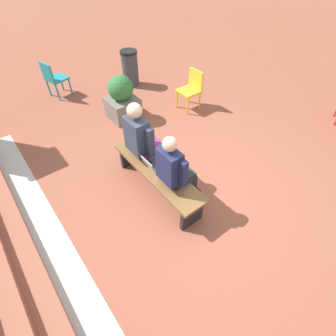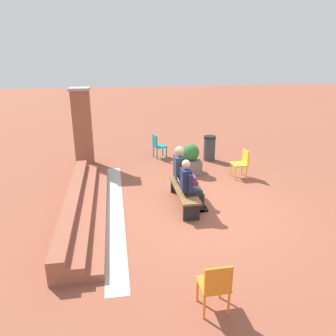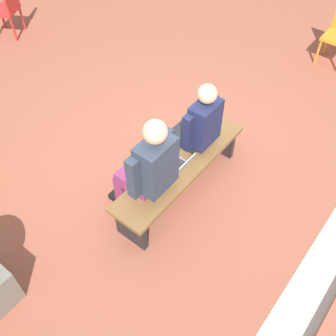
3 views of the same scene
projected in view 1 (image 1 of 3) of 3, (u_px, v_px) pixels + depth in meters
The scene contains 10 objects.
ground_plane at pixel (184, 191), 4.22m from camera, with size 60.00×60.00×0.00m, color brown.
concrete_strip at pixel (56, 248), 3.49m from camera, with size 6.03×0.40×0.01m, color #B7B2A8.
bench at pixel (157, 174), 3.99m from camera, with size 1.80×0.44×0.45m.
person_student at pixel (175, 169), 3.58m from camera, with size 0.51×0.64×1.29m.
person_adult at pixel (144, 139), 4.00m from camera, with size 0.57×0.72×1.39m.
laptop at pixel (153, 165), 3.93m from camera, with size 0.32×0.29×0.21m.
plastic_chair_foreground at pixel (53, 77), 6.08m from camera, with size 0.51×0.51×0.84m.
plastic_chair_near_bench_left at pixel (192, 87), 5.72m from camera, with size 0.43×0.43×0.84m.
planter at pixel (122, 99), 5.45m from camera, with size 0.60×0.60×0.94m.
litter_bin at pixel (130, 68), 6.55m from camera, with size 0.42×0.42×0.86m.
Camera 1 is at (-2.02, 1.90, 3.21)m, focal length 28.00 mm.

